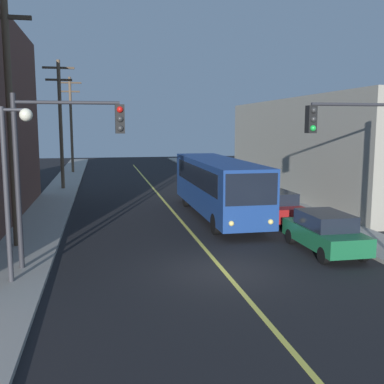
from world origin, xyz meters
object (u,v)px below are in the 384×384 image
Objects in this scene: traffic_signal_left_corner at (63,148)px; traffic_signal_right_corner at (359,146)px; utility_pole_mid at (60,119)px; street_lamp_left at (13,169)px; parked_car_red at (275,206)px; utility_pole_far at (71,120)px; city_bus at (217,184)px; parked_car_green at (325,232)px; utility_pole_near at (10,103)px.

traffic_signal_left_corner and traffic_signal_right_corner have the same top height.
utility_pole_mid is 22.57m from street_lamp_left.
traffic_signal_right_corner is at bearing -85.86° from parked_car_red.
traffic_signal_right_corner is (12.52, -34.78, -1.33)m from utility_pole_far.
utility_pole_far reaches higher than traffic_signal_right_corner.
city_bus is at bearing 47.03° from street_lamp_left.
utility_pole_mid is at bearing 126.13° from city_bus.
parked_car_red is at bearing -50.67° from utility_pole_mid.
parked_car_green is 0.80× the size of street_lamp_left.
traffic_signal_left_corner reaches higher than parked_car_green.
parked_car_red is at bearing -35.18° from city_bus.
traffic_signal_right_corner is 12.28m from street_lamp_left.
parked_car_green is 0.73× the size of traffic_signal_right_corner.
utility_pole_far is (-11.74, 33.91, 4.79)m from parked_car_green.
parked_car_green is at bearing 8.53° from street_lamp_left.
utility_pole_near reaches higher than parked_car_red.
street_lamp_left is at bearing -89.20° from utility_pole_mid.
parked_car_green and parked_car_red have the same top height.
utility_pole_far is at bearing 109.10° from parked_car_green.
parked_car_green is 0.99× the size of parked_car_red.
utility_pole_far is 35.68m from street_lamp_left.
traffic_signal_left_corner is (-7.61, -8.28, 2.49)m from city_bus.
utility_pole_far is at bearing 109.80° from traffic_signal_right_corner.
street_lamp_left reaches higher than parked_car_red.
city_bus is 2.03× the size of traffic_signal_left_corner.
city_bus is 8.39m from parked_car_green.
traffic_signal_left_corner reaches higher than city_bus.
utility_pole_far is 1.66× the size of traffic_signal_left_corner.
parked_car_green is at bearing -73.02° from city_bus.
utility_pole_far is 1.81× the size of street_lamp_left.
parked_car_red is 0.74× the size of traffic_signal_right_corner.
utility_pole_near reaches higher than parked_car_green.
city_bus is 13.38m from street_lamp_left.
parked_car_green is at bearing 131.64° from traffic_signal_right_corner.
parked_car_red is 0.42× the size of utility_pole_near.
utility_pole_near is 30.94m from utility_pole_far.
traffic_signal_left_corner is (-10.32, -6.37, 3.46)m from parked_car_red.
utility_pole_mid reaches higher than city_bus.
city_bus is 2.76× the size of parked_car_green.
utility_pole_mid is at bearing 129.33° from parked_car_red.
traffic_signal_left_corner is at bearing 44.87° from street_lamp_left.
traffic_signal_right_corner is at bearing -2.99° from traffic_signal_left_corner.
parked_car_red is at bearing 87.40° from parked_car_green.
street_lamp_left is at bearing -80.08° from utility_pole_near.
utility_pole_far reaches higher than utility_pole_mid.
traffic_signal_right_corner is at bearing -70.05° from city_bus.
utility_pole_near is at bearing 166.38° from parked_car_green.
parked_car_red is at bearing 33.54° from street_lamp_left.
city_bus is 2.03× the size of traffic_signal_right_corner.
utility_pole_near is 1.77× the size of traffic_signal_left_corner.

